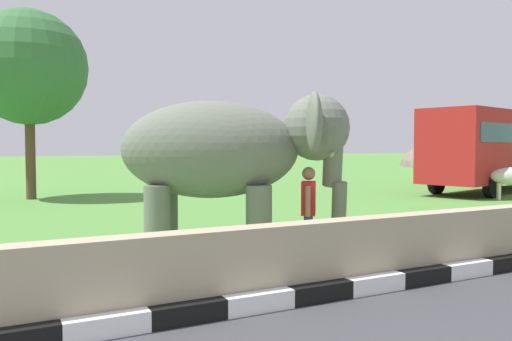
# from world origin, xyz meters

# --- Properties ---
(barrier_parapet) EXTENTS (28.00, 0.36, 1.00)m
(barrier_parapet) POSITION_xyz_m (2.00, 4.25, 0.50)
(barrier_parapet) COLOR tan
(barrier_parapet) RESTS_ON ground_plane
(elephant) EXTENTS (4.00, 3.32, 2.92)m
(elephant) POSITION_xyz_m (3.66, 6.69, 1.91)
(elephant) COLOR slate
(elephant) RESTS_ON ground_plane
(person_handler) EXTENTS (0.45, 0.59, 1.66)m
(person_handler) POSITION_xyz_m (4.83, 6.00, 0.93)
(person_handler) COLOR navy
(person_handler) RESTS_ON ground_plane
(bus_red) EXTENTS (9.58, 4.80, 3.50)m
(bus_red) POSITION_xyz_m (19.69, 13.85, 2.08)
(bus_red) COLOR #B21E1E
(bus_red) RESTS_ON ground_plane
(tree_distant) EXTENTS (4.33, 4.33, 7.13)m
(tree_distant) POSITION_xyz_m (1.18, 19.65, 4.95)
(tree_distant) COLOR brown
(tree_distant) RESTS_ON ground_plane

